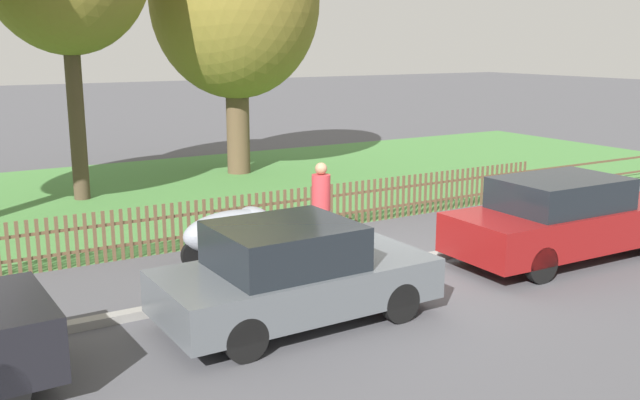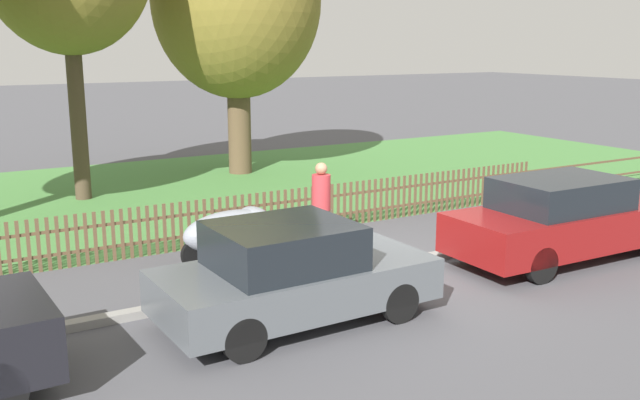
# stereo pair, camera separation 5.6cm
# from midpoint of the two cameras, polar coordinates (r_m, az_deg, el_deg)

# --- Properties ---
(ground_plane) EXTENTS (120.00, 120.00, 0.00)m
(ground_plane) POSITION_cam_midpoint_polar(r_m,az_deg,el_deg) (12.04, 5.87, -5.56)
(ground_plane) COLOR #4C4C51
(kerb_stone) EXTENTS (30.72, 0.20, 0.12)m
(kerb_stone) POSITION_cam_midpoint_polar(r_m,az_deg,el_deg) (12.10, 5.59, -5.16)
(kerb_stone) COLOR gray
(kerb_stone) RESTS_ON ground
(grass_strip) EXTENTS (30.72, 10.30, 0.01)m
(grass_strip) POSITION_cam_midpoint_polar(r_m,az_deg,el_deg) (18.88, -8.84, 1.00)
(grass_strip) COLOR #477F3D
(grass_strip) RESTS_ON ground
(park_fence) EXTENTS (30.72, 0.05, 0.91)m
(park_fence) POSITION_cam_midpoint_polar(r_m,az_deg,el_deg) (14.25, -1.05, -0.74)
(park_fence) COLOR brown
(park_fence) RESTS_ON ground
(parked_car_black_saloon) EXTENTS (3.78, 1.80, 1.39)m
(parked_car_black_saloon) POSITION_cam_midpoint_polar(r_m,az_deg,el_deg) (9.62, -2.34, -5.89)
(parked_car_black_saloon) COLOR #51565B
(parked_car_black_saloon) RESTS_ON ground
(parked_car_navy_estate) EXTENTS (4.52, 1.72, 1.46)m
(parked_car_navy_estate) POSITION_cam_midpoint_polar(r_m,az_deg,el_deg) (13.10, 18.92, -1.38)
(parked_car_navy_estate) COLOR maroon
(parked_car_navy_estate) RESTS_ON ground
(covered_motorcycle) EXTENTS (1.88, 0.93, 0.93)m
(covered_motorcycle) POSITION_cam_midpoint_polar(r_m,az_deg,el_deg) (12.27, -6.89, -2.43)
(covered_motorcycle) COLOR black
(covered_motorcycle) RESTS_ON ground
(tree_mid_park) EXTENTS (4.71, 4.71, 7.57)m
(tree_mid_park) POSITION_cam_midpoint_polar(r_m,az_deg,el_deg) (20.62, -6.90, 15.48)
(tree_mid_park) COLOR brown
(tree_mid_park) RESTS_ON ground
(pedestrian_near_fence) EXTENTS (0.42, 0.42, 1.65)m
(pedestrian_near_fence) POSITION_cam_midpoint_polar(r_m,az_deg,el_deg) (12.68, -0.04, -0.19)
(pedestrian_near_fence) COLOR #7F6B51
(pedestrian_near_fence) RESTS_ON ground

